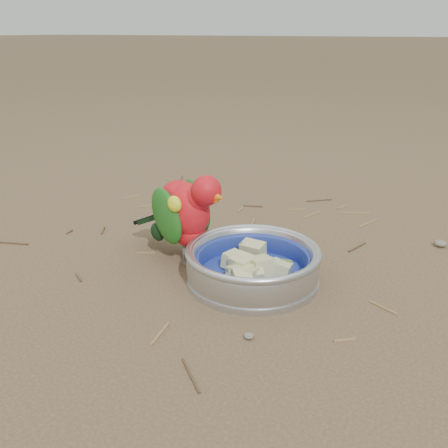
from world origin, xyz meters
The scene contains 6 objects.
ground centered at (0.00, 0.00, 0.00)m, with size 60.00×60.00×0.00m, color brown.
food_bowl centered at (0.05, -0.04, 0.01)m, with size 0.22×0.22×0.02m, color #B2B2BA.
bowl_wall centered at (0.05, -0.04, 0.04)m, with size 0.22×0.22×0.04m, color #B2B2BA, non-canonical shape.
fruit_wedges centered at (0.05, -0.04, 0.03)m, with size 0.13×0.13×0.03m, color #C1BD84, non-canonical shape.
lory_parrot centered at (-0.09, -0.01, 0.08)m, with size 0.10×0.20×0.16m, color red, non-canonical shape.
ground_debris centered at (-0.02, 0.05, 0.00)m, with size 0.90×0.80×0.01m, color olive, non-canonical shape.
Camera 1 is at (0.36, -0.71, 0.39)m, focal length 40.00 mm.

